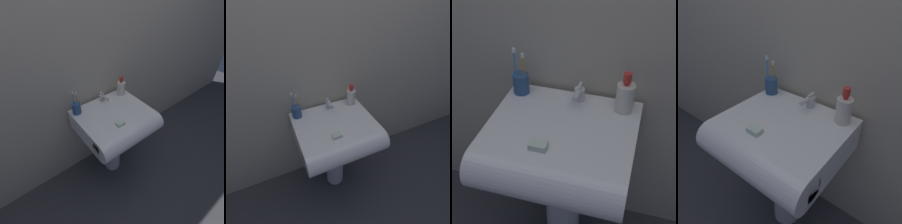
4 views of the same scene
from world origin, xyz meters
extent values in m
plane|color=#38383D|center=(0.00, 0.00, 0.00)|extent=(6.00, 6.00, 0.00)
cube|color=#B7AD99|center=(0.00, 0.27, 1.20)|extent=(5.00, 0.05, 2.40)
cylinder|color=white|center=(0.00, 0.00, 0.29)|extent=(0.16, 0.16, 0.58)
cube|color=white|center=(0.00, 0.00, 0.66)|extent=(0.57, 0.45, 0.16)
cylinder|color=white|center=(0.00, -0.22, 0.66)|extent=(0.57, 0.16, 0.16)
cylinder|color=silver|center=(0.02, 0.17, 0.77)|extent=(0.04, 0.04, 0.06)
cylinder|color=silver|center=(0.02, 0.13, 0.80)|extent=(0.02, 0.08, 0.02)
cube|color=silver|center=(0.02, 0.17, 0.81)|extent=(0.01, 0.06, 0.01)
cylinder|color=#2D5184|center=(-0.23, 0.16, 0.79)|extent=(0.07, 0.07, 0.09)
cylinder|color=#338CD8|center=(-0.25, 0.15, 0.85)|extent=(0.01, 0.01, 0.18)
cube|color=white|center=(-0.25, 0.15, 0.95)|extent=(0.01, 0.01, 0.02)
cylinder|color=orange|center=(-0.22, 0.16, 0.84)|extent=(0.01, 0.01, 0.15)
cube|color=white|center=(-0.22, 0.16, 0.92)|extent=(0.01, 0.01, 0.02)
cylinder|color=silver|center=(0.21, 0.15, 0.81)|extent=(0.07, 0.07, 0.12)
cylinder|color=red|center=(0.21, 0.15, 0.87)|extent=(0.02, 0.02, 0.01)
cylinder|color=red|center=(0.21, 0.15, 0.90)|extent=(0.03, 0.03, 0.04)
cube|color=silver|center=(-0.04, -0.15, 0.76)|extent=(0.06, 0.04, 0.02)
camera|label=1|loc=(-0.65, -0.84, 1.66)|focal=28.00mm
camera|label=2|loc=(-0.36, -0.89, 1.59)|focal=28.00mm
camera|label=3|loc=(0.29, -0.98, 1.59)|focal=55.00mm
camera|label=4|loc=(0.53, -0.64, 1.33)|focal=35.00mm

